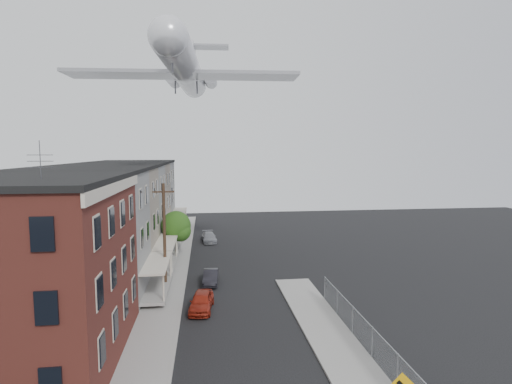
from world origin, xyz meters
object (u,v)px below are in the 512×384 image
at_px(utility_pole, 164,235).
at_px(airplane, 186,69).
at_px(street_tree, 177,227).
at_px(car_far, 209,237).
at_px(car_near, 202,301).
at_px(car_mid, 211,277).

bearing_deg(utility_pole, airplane, 79.62).
height_order(utility_pole, airplane, airplane).
distance_m(street_tree, car_far, 8.80).
bearing_deg(utility_pole, car_near, -57.54).
bearing_deg(car_near, car_mid, 89.77).
height_order(utility_pole, car_near, utility_pole).
xyz_separation_m(car_near, car_mid, (0.75, 5.88, -0.07)).
relative_size(utility_pole, car_far, 2.16).
relative_size(utility_pole, airplane, 0.35).
height_order(car_near, airplane, airplane).
distance_m(utility_pole, street_tree, 10.00).
bearing_deg(car_far, utility_pole, -107.56).
relative_size(car_mid, airplane, 0.14).
bearing_deg(airplane, car_mid, -73.63).
distance_m(car_near, car_far, 22.30).
bearing_deg(street_tree, car_far, 65.35).
bearing_deg(utility_pole, car_mid, 15.91).
bearing_deg(car_mid, street_tree, 114.88).
bearing_deg(airplane, street_tree, 134.21).
height_order(street_tree, car_mid, street_tree).
distance_m(utility_pole, car_far, 18.36).
bearing_deg(car_far, car_mid, -95.31).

